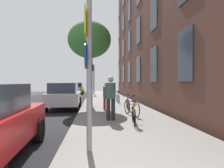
# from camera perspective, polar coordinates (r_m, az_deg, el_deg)

# --- Properties ---
(ground_plane) EXTENTS (41.80, 41.80, 0.00)m
(ground_plane) POSITION_cam_1_polar(r_m,az_deg,el_deg) (16.61, -12.88, -5.32)
(ground_plane) COLOR #332D28
(road_asphalt) EXTENTS (7.00, 38.00, 0.01)m
(road_asphalt) POSITION_cam_1_polar(r_m,az_deg,el_deg) (17.02, -19.93, -5.18)
(road_asphalt) COLOR black
(road_asphalt) RESTS_ON ground
(sidewalk) EXTENTS (4.20, 38.00, 0.12)m
(sidewalk) POSITION_cam_1_polar(r_m,az_deg,el_deg) (16.51, -0.70, -5.13)
(sidewalk) COLOR gray
(sidewalk) RESTS_ON ground
(building_facade) EXTENTS (0.56, 27.00, 13.66)m
(building_facade) POSITION_cam_1_polar(r_m,az_deg,el_deg) (17.15, 8.56, 18.03)
(building_facade) COLOR #513328
(building_facade) RESTS_ON ground
(sign_post) EXTENTS (0.16, 0.60, 3.44)m
(sign_post) POSITION_cam_1_polar(r_m,az_deg,el_deg) (4.49, -6.89, 5.70)
(sign_post) COLOR gray
(sign_post) RESTS_ON sidewalk
(traffic_light) EXTENTS (0.43, 0.24, 3.86)m
(traffic_light) POSITION_cam_1_polar(r_m,az_deg,el_deg) (25.43, -5.45, 2.90)
(traffic_light) COLOR black
(traffic_light) RESTS_ON sidewalk
(tree_near) EXTENTS (2.78, 2.78, 5.50)m
(tree_near) POSITION_cam_1_polar(r_m,az_deg,el_deg) (13.17, -6.50, 12.27)
(tree_near) COLOR brown
(tree_near) RESTS_ON sidewalk
(bicycle_0) EXTENTS (0.42, 1.62, 0.91)m
(bicycle_0) POSITION_cam_1_polar(r_m,az_deg,el_deg) (7.46, 6.27, -8.74)
(bicycle_0) COLOR black
(bicycle_0) RESTS_ON sidewalk
(bicycle_1) EXTENTS (0.54, 1.74, 0.97)m
(bicycle_1) POSITION_cam_1_polar(r_m,az_deg,el_deg) (9.38, 5.67, -6.68)
(bicycle_1) COLOR black
(bicycle_1) RESTS_ON sidewalk
(bicycle_2) EXTENTS (0.42, 1.63, 0.91)m
(bicycle_2) POSITION_cam_1_polar(r_m,az_deg,el_deg) (11.16, 4.60, -5.68)
(bicycle_2) COLOR black
(bicycle_2) RESTS_ON sidewalk
(bicycle_3) EXTENTS (0.42, 1.67, 0.93)m
(bicycle_3) POSITION_cam_1_polar(r_m,az_deg,el_deg) (15.02, 1.71, -4.08)
(bicycle_3) COLOR black
(bicycle_3) RESTS_ON sidewalk
(bicycle_4) EXTENTS (0.47, 1.59, 0.90)m
(bicycle_4) POSITION_cam_1_polar(r_m,az_deg,el_deg) (18.15, 0.26, -3.33)
(bicycle_4) COLOR black
(bicycle_4) RESTS_ON sidewalk
(pedestrian_0) EXTENTS (0.56, 0.56, 1.80)m
(pedestrian_0) POSITION_cam_1_polar(r_m,az_deg,el_deg) (8.07, -0.37, -3.23)
(pedestrian_0) COLOR #26262D
(pedestrian_0) RESTS_ON sidewalk
(pedestrian_1) EXTENTS (0.44, 0.44, 1.53)m
(pedestrian_1) POSITION_cam_1_polar(r_m,az_deg,el_deg) (11.17, -1.73, -3.00)
(pedestrian_1) COLOR maroon
(pedestrian_1) RESTS_ON sidewalk
(car_1) EXTENTS (2.02, 4.07, 1.62)m
(car_1) POSITION_cam_1_polar(r_m,az_deg,el_deg) (12.82, -13.66, -3.24)
(car_1) COLOR #B7B7BC
(car_1) RESTS_ON road_asphalt
(car_2) EXTENTS (1.80, 4.42, 1.62)m
(car_2) POSITION_cam_1_polar(r_m,az_deg,el_deg) (21.15, -11.89, -1.80)
(car_2) COLOR navy
(car_2) RESTS_ON road_asphalt
(car_3) EXTENTS (1.90, 4.19, 1.62)m
(car_3) POSITION_cam_1_polar(r_m,az_deg,el_deg) (29.44, -10.08, -1.17)
(car_3) COLOR orange
(car_3) RESTS_ON road_asphalt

